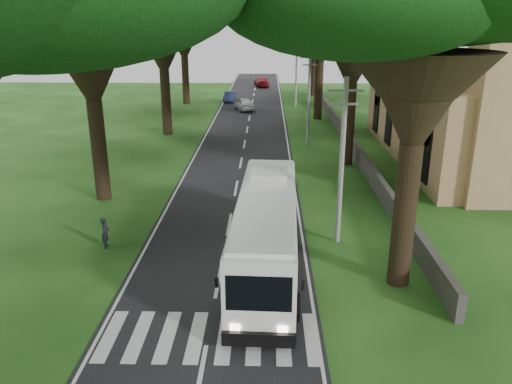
{
  "coord_description": "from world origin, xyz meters",
  "views": [
    {
      "loc": [
        2.01,
        -16.59,
        10.44
      ],
      "look_at": [
        1.46,
        7.04,
        2.2
      ],
      "focal_mm": 35.0,
      "sensor_mm": 36.0,
      "label": 1
    }
  ],
  "objects_px": {
    "pole_mid": "(309,97)",
    "pole_far": "(296,72)",
    "distant_car_c": "(262,82)",
    "distant_car_a": "(244,104)",
    "pedestrian": "(105,232)",
    "church": "(478,96)",
    "coach_bus": "(267,229)",
    "pole_near": "(342,160)",
    "distant_car_b": "(230,97)"
  },
  "relations": [
    {
      "from": "distant_car_a",
      "to": "pedestrian",
      "type": "height_order",
      "value": "same"
    },
    {
      "from": "coach_bus",
      "to": "pedestrian",
      "type": "xyz_separation_m",
      "value": [
        -7.73,
        1.97,
        -1.09
      ]
    },
    {
      "from": "pole_mid",
      "to": "coach_bus",
      "type": "bearing_deg",
      "value": -98.69
    },
    {
      "from": "distant_car_c",
      "to": "pedestrian",
      "type": "xyz_separation_m",
      "value": [
        -6.73,
        -60.15,
        -0.0
      ]
    },
    {
      "from": "distant_car_b",
      "to": "pole_near",
      "type": "bearing_deg",
      "value": -76.61
    },
    {
      "from": "pole_mid",
      "to": "distant_car_a",
      "type": "bearing_deg",
      "value": 110.13
    },
    {
      "from": "pole_far",
      "to": "distant_car_a",
      "type": "xyz_separation_m",
      "value": [
        -6.3,
        -2.81,
        -3.4
      ]
    },
    {
      "from": "distant_car_a",
      "to": "distant_car_b",
      "type": "relative_size",
      "value": 1.12
    },
    {
      "from": "pole_mid",
      "to": "pole_far",
      "type": "bearing_deg",
      "value": 90.0
    },
    {
      "from": "church",
      "to": "pole_mid",
      "type": "xyz_separation_m",
      "value": [
        -12.36,
        4.45,
        -0.73
      ]
    },
    {
      "from": "pole_near",
      "to": "pole_mid",
      "type": "bearing_deg",
      "value": 90.0
    },
    {
      "from": "coach_bus",
      "to": "pedestrian",
      "type": "relative_size",
      "value": 7.7
    },
    {
      "from": "distant_car_b",
      "to": "distant_car_c",
      "type": "bearing_deg",
      "value": 77.93
    },
    {
      "from": "coach_bus",
      "to": "pedestrian",
      "type": "distance_m",
      "value": 8.05
    },
    {
      "from": "pole_far",
      "to": "distant_car_c",
      "type": "bearing_deg",
      "value": 103.12
    },
    {
      "from": "pole_mid",
      "to": "pole_far",
      "type": "xyz_separation_m",
      "value": [
        0.0,
        20.0,
        0.0
      ]
    },
    {
      "from": "pole_near",
      "to": "distant_car_c",
      "type": "height_order",
      "value": "pole_near"
    },
    {
      "from": "pedestrian",
      "to": "pole_near",
      "type": "bearing_deg",
      "value": -92.09
    },
    {
      "from": "pole_mid",
      "to": "coach_bus",
      "type": "height_order",
      "value": "pole_mid"
    },
    {
      "from": "church",
      "to": "distant_car_b",
      "type": "height_order",
      "value": "church"
    },
    {
      "from": "distant_car_b",
      "to": "pole_mid",
      "type": "bearing_deg",
      "value": -67.89
    },
    {
      "from": "pole_near",
      "to": "distant_car_b",
      "type": "relative_size",
      "value": 2.05
    },
    {
      "from": "pole_far",
      "to": "coach_bus",
      "type": "bearing_deg",
      "value": -94.66
    },
    {
      "from": "pole_near",
      "to": "pedestrian",
      "type": "relative_size",
      "value": 5.23
    },
    {
      "from": "coach_bus",
      "to": "distant_car_a",
      "type": "xyz_separation_m",
      "value": [
        -2.81,
        40.05,
        -1.07
      ]
    },
    {
      "from": "distant_car_b",
      "to": "pole_far",
      "type": "bearing_deg",
      "value": -21.17
    },
    {
      "from": "pole_mid",
      "to": "pedestrian",
      "type": "relative_size",
      "value": 5.23
    },
    {
      "from": "distant_car_b",
      "to": "pedestrian",
      "type": "bearing_deg",
      "value": -91.1
    },
    {
      "from": "distant_car_a",
      "to": "pole_far",
      "type": "bearing_deg",
      "value": -171.88
    },
    {
      "from": "coach_bus",
      "to": "distant_car_c",
      "type": "bearing_deg",
      "value": 93.22
    },
    {
      "from": "pedestrian",
      "to": "distant_car_a",
      "type": "bearing_deg",
      "value": -14.01
    },
    {
      "from": "pole_mid",
      "to": "distant_car_a",
      "type": "xyz_separation_m",
      "value": [
        -6.3,
        17.19,
        -3.4
      ]
    },
    {
      "from": "pole_near",
      "to": "distant_car_c",
      "type": "distance_m",
      "value": 59.53
    },
    {
      "from": "distant_car_a",
      "to": "distant_car_b",
      "type": "distance_m",
      "value": 6.88
    },
    {
      "from": "pole_mid",
      "to": "pedestrian",
      "type": "bearing_deg",
      "value": -118.24
    },
    {
      "from": "church",
      "to": "coach_bus",
      "type": "xyz_separation_m",
      "value": [
        -15.86,
        -18.41,
        -3.06
      ]
    },
    {
      "from": "church",
      "to": "pole_far",
      "type": "distance_m",
      "value": 27.41
    },
    {
      "from": "church",
      "to": "distant_car_b",
      "type": "distance_m",
      "value": 35.3
    },
    {
      "from": "pole_mid",
      "to": "distant_car_c",
      "type": "xyz_separation_m",
      "value": [
        -4.49,
        39.26,
        -3.42
      ]
    },
    {
      "from": "pole_near",
      "to": "distant_car_a",
      "type": "bearing_deg",
      "value": 99.61
    },
    {
      "from": "pole_mid",
      "to": "distant_car_b",
      "type": "bearing_deg",
      "value": 109.73
    },
    {
      "from": "distant_car_a",
      "to": "pedestrian",
      "type": "bearing_deg",
      "value": 66.72
    },
    {
      "from": "coach_bus",
      "to": "pedestrian",
      "type": "bearing_deg",
      "value": 168.02
    },
    {
      "from": "distant_car_a",
      "to": "church",
      "type": "bearing_deg",
      "value": 114.85
    },
    {
      "from": "pole_far",
      "to": "church",
      "type": "bearing_deg",
      "value": -63.18
    },
    {
      "from": "church",
      "to": "coach_bus",
      "type": "distance_m",
      "value": 24.49
    },
    {
      "from": "church",
      "to": "pole_near",
      "type": "bearing_deg",
      "value": -128.5
    },
    {
      "from": "pole_near",
      "to": "distant_car_b",
      "type": "bearing_deg",
      "value": 101.01
    },
    {
      "from": "distant_car_c",
      "to": "pedestrian",
      "type": "distance_m",
      "value": 60.53
    },
    {
      "from": "pole_near",
      "to": "coach_bus",
      "type": "xyz_separation_m",
      "value": [
        -3.49,
        -2.86,
        -2.33
      ]
    }
  ]
}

